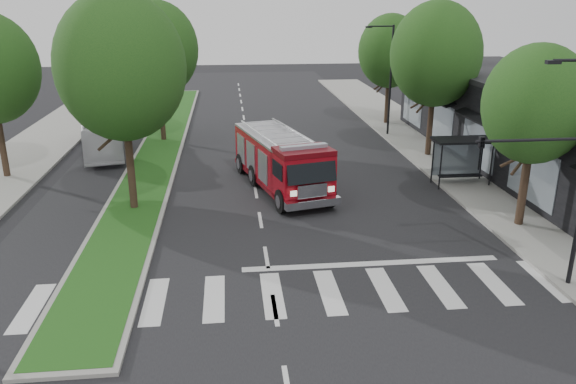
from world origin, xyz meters
name	(u,v)px	position (x,y,z in m)	size (l,w,h in m)	color
ground	(266,257)	(0.00, 0.00, 0.00)	(140.00, 140.00, 0.00)	black
sidewalk_right	(467,173)	(12.50, 10.00, 0.07)	(5.00, 80.00, 0.15)	gray
median	(161,147)	(-6.00, 18.00, 0.08)	(3.00, 50.00, 0.15)	gray
storefront_row	(546,130)	(17.00, 10.00, 2.50)	(8.00, 30.00, 5.00)	black
bus_shelter	(462,149)	(11.20, 8.15, 2.04)	(3.20, 1.60, 2.61)	black
tree_right_near	(535,105)	(11.50, 2.00, 5.51)	(4.40, 4.40, 8.05)	black
tree_right_mid	(436,54)	(11.50, 14.00, 6.49)	(5.60, 5.60, 9.72)	black
tree_right_far	(390,51)	(11.50, 24.00, 5.84)	(5.00, 5.00, 8.73)	black
tree_median_near	(121,67)	(-6.00, 6.00, 6.81)	(5.80, 5.80, 10.16)	black
tree_median_far	(157,49)	(-6.00, 20.00, 6.49)	(5.60, 5.60, 9.72)	black
streetlight_right_near	(565,161)	(9.61, -3.50, 4.67)	(4.08, 0.22, 8.00)	black
streetlight_right_far	(389,75)	(10.35, 20.00, 4.48)	(2.11, 0.20, 8.00)	black
fire_engine	(281,161)	(1.40, 8.54, 1.52)	(4.87, 9.50, 3.16)	#50040A
city_bus	(100,131)	(-9.85, 17.70, 1.37)	(2.30, 9.81, 2.73)	silver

